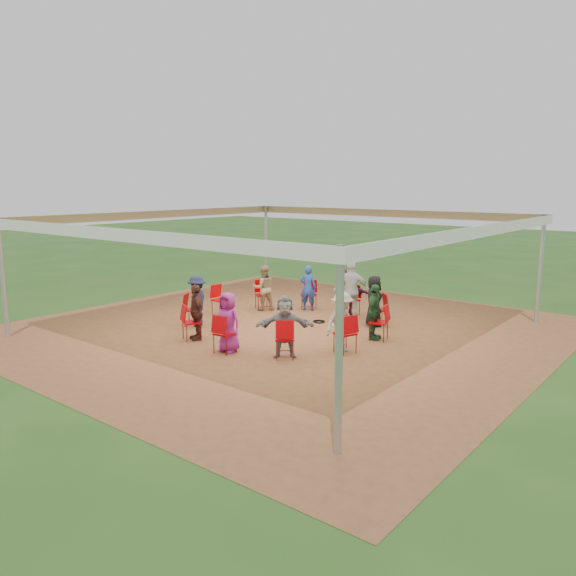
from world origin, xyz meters
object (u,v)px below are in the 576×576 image
Objects in this scene: chair_3 at (351,300)px; person_seated_0 at (342,322)px; chair_9 at (225,334)px; person_seated_8 at (228,322)px; chair_7 at (193,310)px; cable_coil at (319,322)px; person_seated_9 at (285,326)px; person_seated_5 at (263,288)px; chair_6 at (221,300)px; chair_2 at (378,310)px; person_seated_1 at (374,312)px; chair_10 at (285,339)px; person_seated_4 at (308,288)px; standing_person at (351,291)px; person_seated_7 at (196,312)px; chair_5 at (263,295)px; person_seated_2 at (374,301)px; chair_0 at (345,334)px; person_seated_3 at (348,292)px; laptop at (338,323)px; chair_4 at (309,295)px; chair_1 at (379,322)px; chair_8 at (192,322)px; person_seated_6 at (197,301)px.

person_seated_0 is at bearing 129.71° from chair_3.
chair_9 is 0.65× the size of person_seated_8.
chair_7 is 2.29× the size of cable_coil.
person_seated_9 is (-0.78, -1.12, 0.00)m from person_seated_0.
person_seated_5 is (-2.44, -1.11, 0.25)m from chair_3.
chair_6 is (-3.00, -2.40, 0.00)m from chair_3.
chair_2 is 4.62m from chair_6.
cable_coil is (-2.09, 0.59, -0.68)m from person_seated_1.
person_seated_0 reaches higher than chair_10.
standing_person is (1.80, -0.40, 0.17)m from person_seated_4.
person_seated_7 reaches higher than chair_9.
chair_5 is 0.65× the size of person_seated_2.
chair_0 and chair_5 have the same top height.
chair_7 is at bearing 147.27° from chair_9.
person_seated_3 is (-1.86, 3.15, 0.00)m from person_seated_0.
chair_10 is at bearing 16.36° from chair_9.
person_seated_9 is 3.87× the size of laptop.
person_seated_7 is (-2.83, -4.01, 0.25)m from chair_2.
chair_3 is (-1.95, 3.31, 0.00)m from chair_0.
person_seated_1 is 1.93m from standing_person.
person_seated_2 is (2.62, -0.58, 0.25)m from chair_4.
person_seated_2 is 1.00× the size of person_seated_8.
person_seated_8 is (-1.40, -4.17, 0.00)m from person_seated_2.
chair_6 is 4.52m from person_seated_2.
person_seated_8 is (1.22, -4.75, 0.25)m from chair_4.
chair_1 and chair_6 have the same top height.
chair_0 is at bearing 114.55° from chair_4.
chair_1 is 0.28m from person_seated_1.
person_seated_9 is at bearing 21.08° from chair_9.
chair_3 is 4.91m from person_seated_8.
chair_7 reaches higher than laptop.
standing_person is (0.45, -0.54, 0.17)m from person_seated_3.
chair_2 and chair_9 have the same top height.
chair_2 is at bearing 163.64° from chair_3.
chair_2 is at bearing 98.18° from chair_7.
chair_6 is 0.65× the size of person_seated_8.
person_seated_9 is at bearing 97.98° from chair_4.
chair_5 is (-4.54, 0.83, 0.00)m from chair_1.
person_seated_3 and person_seated_7 have the same top height.
person_seated_7 reaches higher than chair_4.
person_seated_8 is at bearing 34.88° from chair_7.
person_seated_9 is at bearing 62.48° from standing_person.
chair_2 is at bearing 65.45° from chair_9.
person_seated_9 reaches higher than chair_1.
chair_2 is 2.69m from person_seated_0.
chair_0 is 0.65× the size of person_seated_9.
chair_8 is 0.52× the size of standing_person.
person_seated_9 reaches higher than chair_0.
person_seated_9 is at bearing 16.36° from person_seated_8.
person_seated_6 and person_seated_9 have the same top height.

